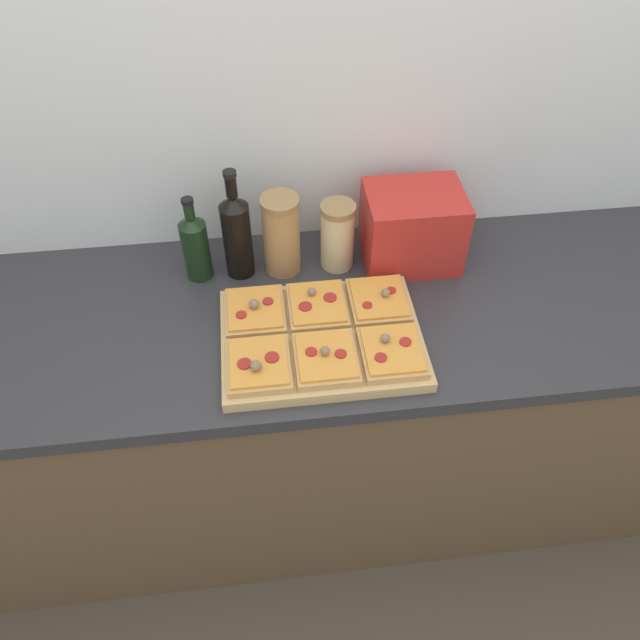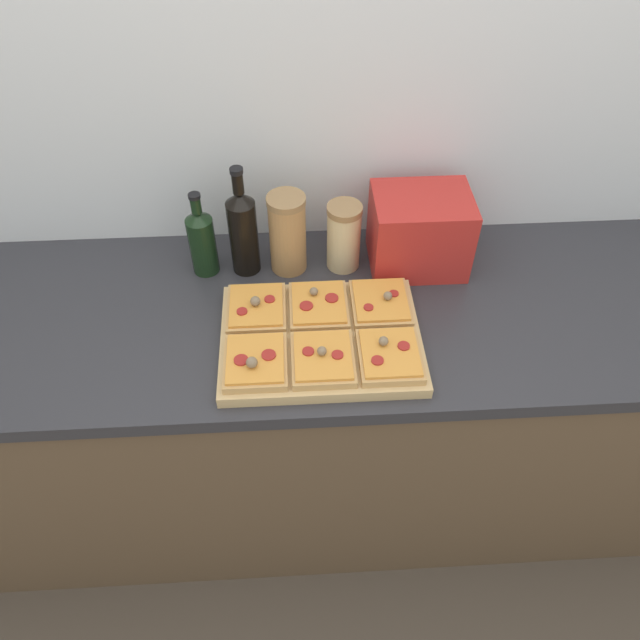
# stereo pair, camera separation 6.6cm
# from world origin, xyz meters

# --- Properties ---
(ground_plane) EXTENTS (12.00, 12.00, 0.00)m
(ground_plane) POSITION_xyz_m (0.00, 0.00, 0.00)
(ground_plane) COLOR #4C4238
(wall_back) EXTENTS (6.00, 0.06, 2.50)m
(wall_back) POSITION_xyz_m (0.00, 0.67, 1.25)
(wall_back) COLOR silver
(wall_back) RESTS_ON ground_plane
(kitchen_counter) EXTENTS (2.63, 0.67, 0.92)m
(kitchen_counter) POSITION_xyz_m (0.00, 0.32, 0.46)
(kitchen_counter) COLOR brown
(kitchen_counter) RESTS_ON ground_plane
(cutting_board) EXTENTS (0.48, 0.36, 0.03)m
(cutting_board) POSITION_xyz_m (-0.03, 0.20, 0.93)
(cutting_board) COLOR tan
(cutting_board) RESTS_ON kitchen_counter
(pizza_slice_back_left) EXTENTS (0.15, 0.16, 0.05)m
(pizza_slice_back_left) POSITION_xyz_m (-0.19, 0.29, 0.96)
(pizza_slice_back_left) COLOR tan
(pizza_slice_back_left) RESTS_ON cutting_board
(pizza_slice_back_center) EXTENTS (0.15, 0.16, 0.05)m
(pizza_slice_back_center) POSITION_xyz_m (-0.03, 0.29, 0.96)
(pizza_slice_back_center) COLOR tan
(pizza_slice_back_center) RESTS_ON cutting_board
(pizza_slice_back_right) EXTENTS (0.15, 0.16, 0.05)m
(pizza_slice_back_right) POSITION_xyz_m (0.12, 0.29, 0.96)
(pizza_slice_back_right) COLOR tan
(pizza_slice_back_right) RESTS_ON cutting_board
(pizza_slice_front_left) EXTENTS (0.15, 0.16, 0.05)m
(pizza_slice_front_left) POSITION_xyz_m (-0.19, 0.12, 0.96)
(pizza_slice_front_left) COLOR tan
(pizza_slice_front_left) RESTS_ON cutting_board
(pizza_slice_front_center) EXTENTS (0.15, 0.16, 0.05)m
(pizza_slice_front_center) POSITION_xyz_m (-0.03, 0.12, 0.96)
(pizza_slice_front_center) COLOR tan
(pizza_slice_front_center) RESTS_ON cutting_board
(pizza_slice_front_right) EXTENTS (0.15, 0.16, 0.05)m
(pizza_slice_front_right) POSITION_xyz_m (0.12, 0.12, 0.96)
(pizza_slice_front_right) COLOR tan
(pizza_slice_front_right) RESTS_ON cutting_board
(olive_oil_bottle) EXTENTS (0.07, 0.07, 0.25)m
(olive_oil_bottle) POSITION_xyz_m (-0.33, 0.49, 1.02)
(olive_oil_bottle) COLOR black
(olive_oil_bottle) RESTS_ON kitchen_counter
(wine_bottle) EXTENTS (0.08, 0.08, 0.32)m
(wine_bottle) POSITION_xyz_m (-0.22, 0.49, 1.05)
(wine_bottle) COLOR black
(wine_bottle) RESTS_ON kitchen_counter
(grain_jar_tall) EXTENTS (0.10, 0.10, 0.23)m
(grain_jar_tall) POSITION_xyz_m (-0.10, 0.49, 1.03)
(grain_jar_tall) COLOR #AD7F4C
(grain_jar_tall) RESTS_ON kitchen_counter
(grain_jar_short) EXTENTS (0.09, 0.09, 0.19)m
(grain_jar_short) POSITION_xyz_m (0.05, 0.49, 1.01)
(grain_jar_short) COLOR beige
(grain_jar_short) RESTS_ON kitchen_counter
(toaster_oven) EXTENTS (0.28, 0.20, 0.21)m
(toaster_oven) POSITION_xyz_m (0.25, 0.49, 1.02)
(toaster_oven) COLOR red
(toaster_oven) RESTS_ON kitchen_counter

